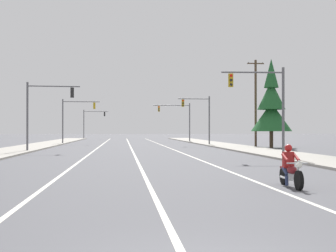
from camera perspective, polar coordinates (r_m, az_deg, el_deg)
lane_stripe_center at (r=51.02m, az=-4.66°, el=-2.67°), size 0.16×100.00×0.01m
lane_stripe_left at (r=51.08m, az=-8.67°, el=-2.66°), size 0.16×100.00×0.01m
lane_stripe_right at (r=51.26m, az=-0.09°, el=-2.66°), size 0.16×100.00×0.01m
sidewalk_kerb_right at (r=47.63m, az=9.29°, el=-2.74°), size 4.40×110.00×0.14m
sidewalk_kerb_left at (r=47.08m, az=-17.94°, el=-2.75°), size 4.40×110.00×0.14m
motorcycle_with_rider at (r=16.25m, az=15.01°, el=-5.32°), size 0.70×2.19×1.46m
traffic_signal_near_right at (r=31.67m, az=12.08°, el=3.34°), size 4.31×0.38×6.20m
traffic_signal_near_left at (r=42.20m, az=-15.35°, el=2.43°), size 4.67×0.50×6.20m
traffic_signal_mid_right at (r=57.65m, az=4.08°, el=1.60°), size 4.06×0.45×6.20m
traffic_signal_mid_left at (r=64.48m, az=-11.68°, el=1.45°), size 5.15×0.43×6.20m
traffic_signal_far_right at (r=72.74m, az=1.37°, el=1.26°), size 5.84×0.55×6.20m
traffic_signal_far_left at (r=98.64m, az=-9.58°, el=0.79°), size 5.22×0.38×6.20m
utility_pole_right_far at (r=53.17m, az=10.87°, el=2.99°), size 1.95×0.26×9.94m
conifer_tree_right_verge_far at (r=51.03m, az=12.75°, el=2.34°), size 4.41×4.41×9.71m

